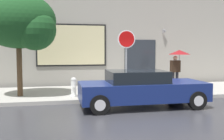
{
  "coord_description": "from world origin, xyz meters",
  "views": [
    {
      "loc": [
        -2.42,
        -8.82,
        2.03
      ],
      "look_at": [
        -0.17,
        1.8,
        1.2
      ],
      "focal_mm": 42.07,
      "sensor_mm": 36.0,
      "label": 1
    }
  ],
  "objects_px": {
    "pedestrian_with_umbrella": "(178,57)",
    "stop_sign": "(126,49)",
    "fire_hydrant": "(74,87)",
    "parked_car": "(141,89)",
    "street_tree": "(22,23)"
  },
  "relations": [
    {
      "from": "street_tree",
      "to": "stop_sign",
      "type": "bearing_deg",
      "value": -6.13
    },
    {
      "from": "parked_car",
      "to": "street_tree",
      "type": "xyz_separation_m",
      "value": [
        -4.28,
        2.3,
        2.46
      ]
    },
    {
      "from": "fire_hydrant",
      "to": "stop_sign",
      "type": "xyz_separation_m",
      "value": [
        2.21,
        0.06,
        1.53
      ]
    },
    {
      "from": "fire_hydrant",
      "to": "street_tree",
      "type": "bearing_deg",
      "value": 165.6
    },
    {
      "from": "pedestrian_with_umbrella",
      "to": "street_tree",
      "type": "xyz_separation_m",
      "value": [
        -7.16,
        -0.73,
        1.45
      ]
    },
    {
      "from": "parked_car",
      "to": "fire_hydrant",
      "type": "relative_size",
      "value": 5.7
    },
    {
      "from": "pedestrian_with_umbrella",
      "to": "fire_hydrant",
      "type": "bearing_deg",
      "value": -166.39
    },
    {
      "from": "fire_hydrant",
      "to": "pedestrian_with_umbrella",
      "type": "relative_size",
      "value": 0.42
    },
    {
      "from": "parked_car",
      "to": "pedestrian_with_umbrella",
      "type": "xyz_separation_m",
      "value": [
        2.88,
        3.03,
        1.01
      ]
    },
    {
      "from": "parked_car",
      "to": "street_tree",
      "type": "height_order",
      "value": "street_tree"
    },
    {
      "from": "pedestrian_with_umbrella",
      "to": "street_tree",
      "type": "height_order",
      "value": "street_tree"
    },
    {
      "from": "pedestrian_with_umbrella",
      "to": "street_tree",
      "type": "relative_size",
      "value": 0.45
    },
    {
      "from": "parked_car",
      "to": "fire_hydrant",
      "type": "bearing_deg",
      "value": 141.88
    },
    {
      "from": "pedestrian_with_umbrella",
      "to": "stop_sign",
      "type": "relative_size",
      "value": 0.69
    },
    {
      "from": "parked_car",
      "to": "pedestrian_with_umbrella",
      "type": "bearing_deg",
      "value": 46.49
    }
  ]
}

